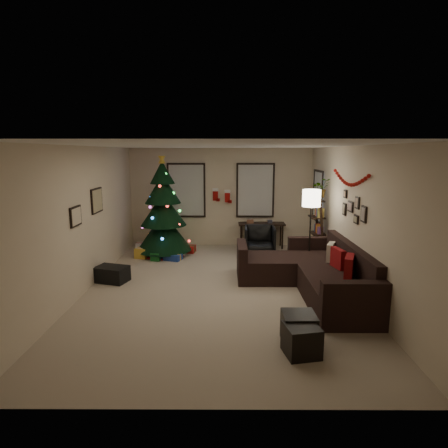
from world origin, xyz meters
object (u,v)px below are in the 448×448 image
(christmas_tree, at_px, (163,213))
(desk_chair, at_px, (260,240))
(desk, at_px, (262,226))
(sofa, at_px, (313,274))
(bookshelf, at_px, (318,228))

(christmas_tree, height_order, desk_chair, christmas_tree)
(desk, height_order, desk_chair, desk_chair)
(christmas_tree, xyz_separation_m, sofa, (3.23, -2.51, -0.76))
(desk, bearing_deg, sofa, -78.34)
(desk_chair, distance_m, bookshelf, 1.62)
(sofa, bearing_deg, bookshelf, 74.22)
(christmas_tree, height_order, sofa, christmas_tree)
(desk_chair, bearing_deg, bookshelf, -32.05)
(sofa, height_order, desk, sofa)
(christmas_tree, height_order, bookshelf, christmas_tree)
(christmas_tree, bearing_deg, desk_chair, 3.00)
(desk, bearing_deg, bookshelf, -52.10)
(sofa, distance_m, desk_chair, 2.76)
(christmas_tree, bearing_deg, desk, 16.95)
(desk, height_order, bookshelf, bookshelf)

